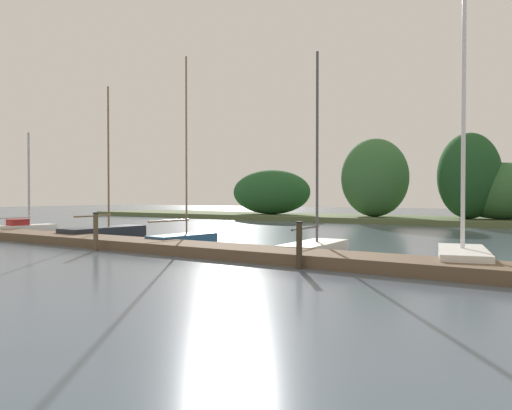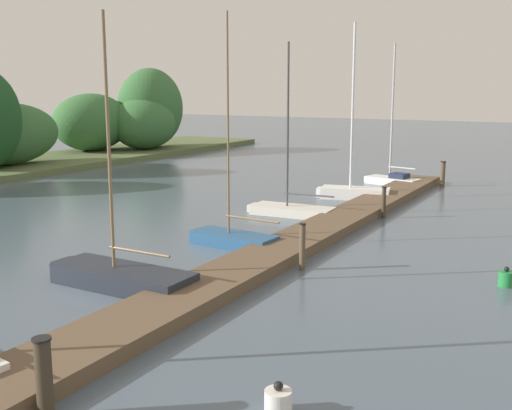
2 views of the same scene
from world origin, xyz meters
The scene contains 13 objects.
dock_pier centered at (0.00, 11.18, 0.17)m, with size 29.29×1.80×0.35m.
far_shore centered at (6.56, 35.07, 2.44)m, with size 62.34×8.10×6.73m.
sailboat_1 centered at (-7.99, 13.55, 0.33)m, with size 1.39×4.34×7.11m.
sailboat_2 centered at (-2.81, 13.18, 0.31)m, with size 1.31×3.44×7.59m.
sailboat_3 centered at (2.74, 13.74, 0.30)m, with size 1.51×3.75×7.01m.
sailboat_4 centered at (7.66, 12.82, 0.43)m, with size 1.91×3.56×8.14m.
sailboat_5 centered at (12.76, 12.43, 0.43)m, with size 1.69×3.20×7.49m.
mooring_piling_0 centered at (-13.66, 10.05, 0.69)m, with size 0.31×0.31×1.36m.
mooring_piling_1 centered at (-4.18, 9.93, 0.70)m, with size 0.20×0.20×1.39m.
mooring_piling_2 centered at (4.01, 10.11, 0.65)m, with size 0.19×0.19×1.29m.
mooring_piling_3 centered at (13.57, 9.92, 0.67)m, with size 0.30×0.30×1.34m.
channel_buoy_0 centered at (-11.71, 6.86, 0.21)m, with size 0.46×0.46×0.55m.
channel_buoy_1 centered at (-2.93, 4.53, 0.22)m, with size 0.40×0.40×0.55m.
Camera 2 is at (-20.05, 2.63, 5.24)m, focal length 43.61 mm.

